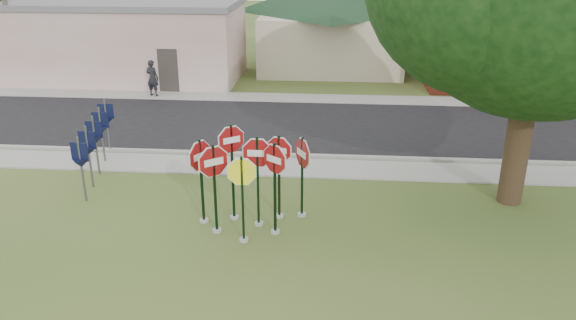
# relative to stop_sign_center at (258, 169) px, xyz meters

# --- Properties ---
(ground) EXTENTS (120.00, 120.00, 0.00)m
(ground) POSITION_rel_stop_sign_center_xyz_m (-0.31, -1.42, -1.66)
(ground) COLOR #334B1C
(ground) RESTS_ON ground
(sidewalk_near) EXTENTS (60.00, 1.60, 0.06)m
(sidewalk_near) POSITION_rel_stop_sign_center_xyz_m (-0.31, 4.08, -1.63)
(sidewalk_near) COLOR gray
(sidewalk_near) RESTS_ON ground
(road) EXTENTS (60.00, 7.00, 0.04)m
(road) POSITION_rel_stop_sign_center_xyz_m (-0.31, 8.58, -1.64)
(road) COLOR black
(road) RESTS_ON ground
(sidewalk_far) EXTENTS (60.00, 1.60, 0.06)m
(sidewalk_far) POSITION_rel_stop_sign_center_xyz_m (-0.31, 12.88, -1.63)
(sidewalk_far) COLOR gray
(sidewalk_far) RESTS_ON ground
(curb) EXTENTS (60.00, 0.20, 0.14)m
(curb) POSITION_rel_stop_sign_center_xyz_m (-0.31, 5.08, -1.59)
(curb) COLOR gray
(curb) RESTS_ON ground
(stop_sign_center) EXTENTS (1.11, 0.24, 2.65)m
(stop_sign_center) POSITION_rel_stop_sign_center_xyz_m (0.00, 0.00, 0.00)
(stop_sign_center) COLOR #99968F
(stop_sign_center) RESTS_ON ground
(stop_sign_yellow) EXTENTS (1.00, 0.24, 2.43)m
(stop_sign_yellow) POSITION_rel_stop_sign_center_xyz_m (-0.27, -0.90, -0.19)
(stop_sign_yellow) COLOR #99968F
(stop_sign_yellow) RESTS_ON ground
(stop_sign_left) EXTENTS (0.91, 0.72, 2.57)m
(stop_sign_left) POSITION_rel_stop_sign_center_xyz_m (-1.06, -0.47, -0.05)
(stop_sign_left) COLOR #99968F
(stop_sign_left) RESTS_ON ground
(stop_sign_right) EXTENTS (0.85, 0.68, 2.63)m
(stop_sign_right) POSITION_rel_stop_sign_center_xyz_m (0.49, -0.40, -0.02)
(stop_sign_right) COLOR #99968F
(stop_sign_right) RESTS_ON ground
(stop_sign_back_right) EXTENTS (0.96, 0.35, 2.51)m
(stop_sign_back_right) POSITION_rel_stop_sign_center_xyz_m (0.51, 0.50, -0.12)
(stop_sign_back_right) COLOR #99968F
(stop_sign_back_right) RESTS_ON ground
(stop_sign_back_left) EXTENTS (0.86, 0.61, 2.85)m
(stop_sign_back_left) POSITION_rel_stop_sign_center_xyz_m (-0.73, 0.31, 0.13)
(stop_sign_back_left) COLOR #99968F
(stop_sign_back_left) RESTS_ON ground
(stop_sign_far_right) EXTENTS (0.56, 1.02, 2.46)m
(stop_sign_far_right) POSITION_rel_stop_sign_center_xyz_m (1.13, 0.63, -0.14)
(stop_sign_far_right) COLOR #99968F
(stop_sign_far_right) RESTS_ON ground
(stop_sign_far_left) EXTENTS (0.57, 1.00, 2.52)m
(stop_sign_far_left) POSITION_rel_stop_sign_center_xyz_m (-1.52, 0.05, -0.09)
(stop_sign_far_left) COLOR #99968F
(stop_sign_far_left) RESTS_ON ground
(route_sign_row) EXTENTS (1.43, 4.63, 2.00)m
(route_sign_row) POSITION_rel_stop_sign_center_xyz_m (-5.71, 3.08, -0.43)
(route_sign_row) COLOR #59595E
(route_sign_row) RESTS_ON ground
(building_stucco) EXTENTS (12.20, 6.20, 4.20)m
(building_stucco) POSITION_rel_stop_sign_center_xyz_m (-9.30, 16.58, 0.49)
(building_stucco) COLOR beige
(building_stucco) RESTS_ON ground
(building_house) EXTENTS (11.60, 11.60, 6.20)m
(building_house) POSITION_rel_stop_sign_center_xyz_m (1.70, 20.58, 1.99)
(building_house) COLOR beige
(building_house) RESTS_ON ground
(building_brick) EXTENTS (10.20, 6.20, 4.75)m
(building_brick) POSITION_rel_stop_sign_center_xyz_m (11.69, 17.08, 0.75)
(building_brick) COLOR maroon
(building_brick) RESTS_ON ground
(pedestrian) EXTENTS (0.74, 0.59, 1.76)m
(pedestrian) POSITION_rel_stop_sign_center_xyz_m (-6.85, 12.72, -0.71)
(pedestrian) COLOR black
(pedestrian) RESTS_ON sidewalk_far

